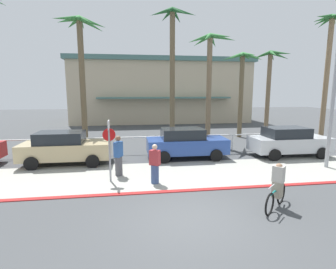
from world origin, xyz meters
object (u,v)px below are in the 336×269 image
(palm_tree_4, at_px, (210,64))
(pedestrian_0, at_px, (155,166))
(car_blue_2, at_px, (186,143))
(pedestrian_1, at_px, (119,157))
(palm_tree_2, at_px, (81,51))
(cyclist_teal_0, at_px, (277,187))
(palm_tree_6, at_px, (270,72))
(palm_tree_7, at_px, (329,47))
(car_tan_1, at_px, (65,148))
(car_silver_3, at_px, (289,141))
(palm_tree_3, at_px, (173,51))
(palm_tree_5, at_px, (242,71))
(stop_sign_bike_lane, at_px, (109,142))

(palm_tree_4, height_order, pedestrian_0, palm_tree_4)
(car_blue_2, distance_m, pedestrian_1, 4.43)
(palm_tree_2, xyz_separation_m, palm_tree_4, (8.47, 0.47, -0.61))
(palm_tree_4, xyz_separation_m, cyclist_teal_0, (-0.97, -10.65, -4.87))
(palm_tree_6, bearing_deg, palm_tree_4, -155.01)
(palm_tree_7, bearing_deg, pedestrian_0, -150.10)
(car_tan_1, xyz_separation_m, car_silver_3, (12.33, -0.11, 0.00))
(palm_tree_3, xyz_separation_m, palm_tree_5, (5.80, 1.64, -1.22))
(car_blue_2, bearing_deg, cyclist_teal_0, -76.78)
(palm_tree_7, bearing_deg, cyclist_teal_0, -133.15)
(palm_tree_3, height_order, cyclist_teal_0, palm_tree_3)
(palm_tree_2, relative_size, pedestrian_0, 5.07)
(car_silver_3, bearing_deg, pedestrian_0, -156.96)
(palm_tree_7, bearing_deg, car_tan_1, -166.48)
(palm_tree_4, xyz_separation_m, car_blue_2, (-2.52, -4.03, -4.70))
(cyclist_teal_0, relative_size, pedestrian_1, 0.83)
(palm_tree_7, bearing_deg, car_blue_2, -160.73)
(car_blue_2, bearing_deg, palm_tree_4, 57.95)
(car_silver_3, relative_size, cyclist_teal_0, 2.93)
(palm_tree_4, bearing_deg, palm_tree_5, 32.73)
(palm_tree_4, height_order, pedestrian_1, palm_tree_4)
(palm_tree_4, bearing_deg, car_tan_1, -154.20)
(palm_tree_5, bearing_deg, car_tan_1, -152.24)
(palm_tree_3, height_order, palm_tree_6, palm_tree_3)
(palm_tree_7, xyz_separation_m, car_blue_2, (-11.54, -4.04, -6.02))
(pedestrian_1, bearing_deg, palm_tree_6, 37.83)
(palm_tree_7, height_order, pedestrian_0, palm_tree_7)
(palm_tree_6, distance_m, car_silver_3, 8.86)
(stop_sign_bike_lane, relative_size, palm_tree_3, 0.28)
(car_blue_2, bearing_deg, pedestrian_1, -144.15)
(palm_tree_3, distance_m, palm_tree_5, 6.15)
(palm_tree_6, xyz_separation_m, pedestrian_1, (-12.15, -9.44, -4.42))
(stop_sign_bike_lane, distance_m, palm_tree_7, 17.88)
(car_silver_3, bearing_deg, cyclist_teal_0, -125.18)
(car_blue_2, bearing_deg, palm_tree_3, 90.23)
(palm_tree_4, distance_m, cyclist_teal_0, 11.75)
(palm_tree_4, bearing_deg, palm_tree_7, 0.04)
(stop_sign_bike_lane, xyz_separation_m, pedestrian_1, (0.32, 0.72, -0.83))
(stop_sign_bike_lane, height_order, palm_tree_4, palm_tree_4)
(palm_tree_6, distance_m, palm_tree_7, 4.41)
(palm_tree_6, bearing_deg, pedestrian_1, -142.17)
(palm_tree_2, bearing_deg, cyclist_teal_0, -53.59)
(stop_sign_bike_lane, distance_m, palm_tree_3, 9.94)
(car_silver_3, bearing_deg, stop_sign_bike_lane, -163.49)
(stop_sign_bike_lane, relative_size, cyclist_teal_0, 1.71)
(stop_sign_bike_lane, bearing_deg, palm_tree_5, 44.23)
(palm_tree_7, distance_m, cyclist_teal_0, 15.87)
(palm_tree_5, height_order, cyclist_teal_0, palm_tree_5)
(palm_tree_6, xyz_separation_m, cyclist_teal_0, (-7.01, -13.46, -4.57))
(pedestrian_1, bearing_deg, car_silver_3, 13.02)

